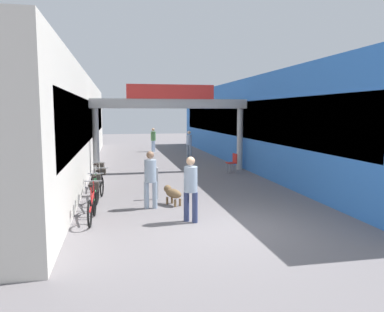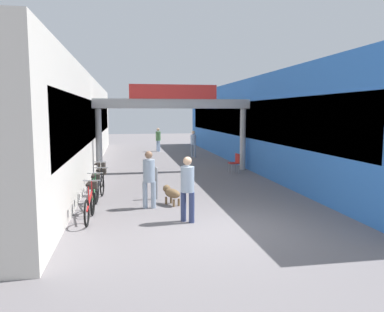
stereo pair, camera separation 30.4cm
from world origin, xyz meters
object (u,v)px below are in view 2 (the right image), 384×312
pedestrian_companion (187,185)px  bollard_post_metal (156,183)px  pedestrian_carrying_crate (193,142)px  cafe_chair_red_nearer (235,161)px  pedestrian_with_dog (149,176)px  bicycle_green_second (95,193)px  pedestrian_elderly_walking (158,138)px  bicycle_black_third (100,185)px  bicycle_silver_farthest (99,178)px  bicycle_red_nearest (90,203)px  dog_on_leash (171,193)px

pedestrian_companion → bollard_post_metal: 2.73m
pedestrian_carrying_crate → cafe_chair_red_nearer: (0.78, -6.36, -0.38)m
pedestrian_with_dog → bollard_post_metal: pedestrian_with_dog is taller
bollard_post_metal → bicycle_green_second: bearing=-157.6°
pedestrian_companion → bollard_post_metal: bearing=102.2°
pedestrian_elderly_walking → bicycle_green_second: pedestrian_elderly_walking is taller
bicycle_black_third → bicycle_silver_farthest: same height
pedestrian_elderly_walking → bollard_post_metal: size_ratio=1.59×
pedestrian_with_dog → bicycle_red_nearest: 1.87m
pedestrian_with_dog → pedestrian_carrying_crate: pedestrian_with_dog is taller
pedestrian_with_dog → bicycle_red_nearest: bearing=-150.0°
bollard_post_metal → dog_on_leash: bearing=-64.8°
pedestrian_companion → pedestrian_elderly_walking: bearing=87.5°
bicycle_red_nearest → bicycle_silver_farthest: bearing=90.8°
bicycle_black_third → cafe_chair_red_nearer: (5.68, 4.08, 0.10)m
dog_on_leash → bicycle_black_third: bearing=152.0°
dog_on_leash → bicycle_green_second: bearing=179.0°
pedestrian_with_dog → cafe_chair_red_nearer: (4.21, 5.51, -0.40)m
bicycle_silver_farthest → pedestrian_carrying_crate: bearing=60.6°
pedestrian_companion → pedestrian_elderly_walking: (0.73, 17.17, -0.00)m
pedestrian_elderly_walking → bicycle_silver_farthest: bearing=-104.2°
pedestrian_companion → dog_on_leash: size_ratio=2.08×
pedestrian_with_dog → dog_on_leash: 0.94m
pedestrian_elderly_walking → dog_on_leash: pedestrian_elderly_walking is taller
dog_on_leash → bollard_post_metal: size_ratio=0.77×
dog_on_leash → bicycle_green_second: bicycle_green_second is taller
pedestrian_companion → bollard_post_metal: size_ratio=1.59×
bicycle_black_third → bollard_post_metal: (1.77, -0.34, 0.09)m
cafe_chair_red_nearer → bicycle_red_nearest: bearing=-132.0°
pedestrian_companion → bicycle_black_third: pedestrian_companion is taller
pedestrian_elderly_walking → bicycle_green_second: (-3.15, -15.30, -0.51)m
bicycle_black_third → bicycle_silver_farthest: size_ratio=1.01×
bicycle_green_second → bicycle_black_third: size_ratio=1.00×
pedestrian_elderly_walking → cafe_chair_red_nearer: (2.61, -10.11, -0.40)m
dog_on_leash → bicycle_black_third: (-2.14, 1.14, 0.08)m
pedestrian_companion → dog_on_leash: 1.94m
pedestrian_elderly_walking → bicycle_black_third: 14.53m
pedestrian_elderly_walking → bollard_post_metal: 14.60m
bicycle_green_second → cafe_chair_red_nearer: 7.75m
dog_on_leash → pedestrian_elderly_walking: bearing=86.5°
dog_on_leash → bollard_post_metal: (-0.38, 0.80, 0.17)m
pedestrian_with_dog → bollard_post_metal: size_ratio=1.59×
dog_on_leash → cafe_chair_red_nearer: 6.31m
bicycle_red_nearest → cafe_chair_red_nearer: bicycle_red_nearest is taller
pedestrian_with_dog → pedestrian_carrying_crate: (3.43, 11.87, -0.02)m
bicycle_silver_farthest → cafe_chair_red_nearer: bearing=24.1°
bicycle_green_second → bollard_post_metal: bearing=22.4°
bollard_post_metal → bicycle_silver_farthest: bearing=136.4°
pedestrian_with_dog → bicycle_black_third: pedestrian_with_dog is taller
pedestrian_companion → bollard_post_metal: pedestrian_companion is taller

